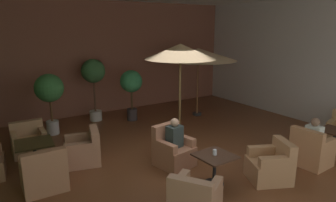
# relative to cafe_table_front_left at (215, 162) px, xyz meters

# --- Properties ---
(ground_plane) EXTENTS (10.60, 9.95, 0.02)m
(ground_plane) POSITION_rel_cafe_table_front_left_xyz_m (0.09, 1.39, -0.49)
(ground_plane) COLOR brown
(wall_back_brick) EXTENTS (10.60, 0.08, 3.99)m
(wall_back_brick) POSITION_rel_cafe_table_front_left_xyz_m (0.09, 6.32, 1.52)
(wall_back_brick) COLOR brown
(wall_back_brick) RESTS_ON ground_plane
(wall_right_plain) EXTENTS (0.08, 9.95, 3.99)m
(wall_right_plain) POSITION_rel_cafe_table_front_left_xyz_m (5.35, 1.39, 1.52)
(wall_right_plain) COLOR silver
(wall_right_plain) RESTS_ON ground_plane
(cafe_table_front_left) EXTENTS (0.74, 0.74, 0.63)m
(cafe_table_front_left) POSITION_rel_cafe_table_front_left_xyz_m (0.00, 0.00, 0.00)
(cafe_table_front_left) COLOR black
(cafe_table_front_left) RESTS_ON ground_plane
(armchair_front_left_north) EXTENTS (1.01, 0.98, 0.85)m
(armchair_front_left_north) POSITION_rel_cafe_table_front_left_xyz_m (1.08, -0.50, -0.16)
(armchair_front_left_north) COLOR tan
(armchair_front_left_north) RESTS_ON ground_plane
(armchair_front_left_east) EXTENTS (0.86, 0.87, 0.93)m
(armchair_front_left_east) POSITION_rel_cafe_table_front_left_xyz_m (-0.22, 1.17, -0.14)
(armchair_front_left_east) COLOR tan
(armchair_front_left_east) RESTS_ON ground_plane
(armchair_front_left_south) EXTENTS (1.05, 1.04, 0.80)m
(armchair_front_left_south) POSITION_rel_cafe_table_front_left_xyz_m (-0.99, -0.66, -0.17)
(armchair_front_left_south) COLOR #AD7B5C
(armchair_front_left_south) RESTS_ON ground_plane
(cafe_table_front_right) EXTENTS (0.83, 0.83, 0.63)m
(cafe_table_front_right) POSITION_rel_cafe_table_front_left_xyz_m (-2.91, 2.64, 0.04)
(cafe_table_front_right) COLOR black
(cafe_table_front_right) RESTS_ON ground_plane
(armchair_front_right_north) EXTENTS (0.96, 0.96, 0.79)m
(armchair_front_right_north) POSITION_rel_cafe_table_front_left_xyz_m (-1.91, 2.39, -0.18)
(armchair_front_right_north) COLOR tan
(armchair_front_right_north) RESTS_ON ground_plane
(armchair_front_right_east) EXTENTS (0.79, 0.78, 0.77)m
(armchair_front_right_east) POSITION_rel_cafe_table_front_left_xyz_m (-2.90, 3.68, -0.19)
(armchair_front_right_east) COLOR tan
(armchair_front_right_east) RESTS_ON ground_plane
(armchair_front_right_west) EXTENTS (0.80, 0.76, 0.89)m
(armchair_front_right_west) POSITION_rel_cafe_table_front_left_xyz_m (-2.92, 1.61, -0.15)
(armchair_front_right_west) COLOR #B37956
(armchair_front_right_west) RESTS_ON ground_plane
(cafe_table_mid_center) EXTENTS (0.74, 0.74, 0.63)m
(cafe_table_mid_center) POSITION_rel_cafe_table_front_left_xyz_m (3.47, -0.45, 0.03)
(cafe_table_mid_center) COLOR black
(cafe_table_mid_center) RESTS_ON ground_plane
(armchair_mid_center_north) EXTENTS (0.75, 0.79, 0.90)m
(armchair_mid_center_north) POSITION_rel_cafe_table_front_left_xyz_m (2.42, -0.52, -0.14)
(armchair_mid_center_north) COLOR tan
(armchair_mid_center_north) RESTS_ON ground_plane
(patio_umbrella_tall_red) EXTENTS (1.91, 1.91, 2.66)m
(patio_umbrella_tall_red) POSITION_rel_cafe_table_front_left_xyz_m (0.84, 2.46, 1.96)
(patio_umbrella_tall_red) COLOR #2D2D2D
(patio_umbrella_tall_red) RESTS_ON ground_plane
(patio_umbrella_center_beige) EXTENTS (2.66, 2.66, 2.37)m
(patio_umbrella_center_beige) POSITION_rel_cafe_table_front_left_xyz_m (2.74, 4.11, 1.68)
(patio_umbrella_center_beige) COLOR #2D2D2D
(patio_umbrella_center_beige) RESTS_ON ground_plane
(potted_tree_mid_left) EXTENTS (0.82, 0.82, 1.80)m
(potted_tree_mid_left) POSITION_rel_cafe_table_front_left_xyz_m (-2.09, 4.80, 0.81)
(potted_tree_mid_left) COLOR silver
(potted_tree_mid_left) RESTS_ON ground_plane
(potted_tree_mid_right) EXTENTS (0.74, 0.74, 1.71)m
(potted_tree_mid_right) POSITION_rel_cafe_table_front_left_xyz_m (0.49, 4.80, 0.74)
(potted_tree_mid_right) COLOR #393032
(potted_tree_mid_right) RESTS_ON ground_plane
(potted_tree_right_corner) EXTENTS (0.78, 0.78, 2.08)m
(potted_tree_right_corner) POSITION_rel_cafe_table_front_left_xyz_m (-0.56, 5.44, 1.05)
(potted_tree_right_corner) COLOR silver
(potted_tree_right_corner) RESTS_ON ground_plane
(patron_blue_shirt) EXTENTS (0.24, 0.35, 0.67)m
(patron_blue_shirt) POSITION_rel_cafe_table_front_left_xyz_m (2.46, -0.52, 0.27)
(patron_blue_shirt) COLOR silver
(patron_blue_shirt) RESTS_ON ground_plane
(patron_with_friend) EXTENTS (0.37, 0.31, 0.67)m
(patron_with_friend) POSITION_rel_cafe_table_front_left_xyz_m (-0.21, 1.13, 0.27)
(patron_with_friend) COLOR #323E3E
(patron_with_friend) RESTS_ON ground_plane
(iced_drink_cup) EXTENTS (0.08, 0.08, 0.11)m
(iced_drink_cup) POSITION_rel_cafe_table_front_left_xyz_m (0.00, 0.01, 0.21)
(iced_drink_cup) COLOR white
(iced_drink_cup) RESTS_ON cafe_table_front_left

